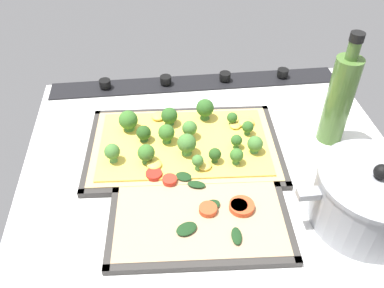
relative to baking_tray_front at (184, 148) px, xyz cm
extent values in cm
cube|color=white|center=(-5.37, 3.41, -1.87)|extent=(74.76, 62.78, 3.00)
cube|color=black|center=(-5.37, -24.48, 0.03)|extent=(71.77, 7.00, 0.80)
cylinder|color=black|center=(-27.79, -24.48, 1.33)|extent=(2.80, 2.80, 1.80)
cylinder|color=black|center=(-12.84, -24.48, 1.33)|extent=(2.80, 2.80, 1.80)
cylinder|color=black|center=(2.11, -24.48, 1.33)|extent=(2.80, 2.80, 1.80)
cylinder|color=black|center=(17.06, -24.48, 1.33)|extent=(2.80, 2.80, 1.80)
cube|color=#33302D|center=(0.00, 0.00, -0.12)|extent=(40.73, 27.66, 0.50)
cube|color=#33302D|center=(-0.76, -11.99, 0.28)|extent=(39.21, 3.68, 1.30)
cube|color=#33302D|center=(0.76, 11.99, 0.28)|extent=(39.21, 3.68, 1.30)
cube|color=#33302D|center=(-18.97, 1.20, 0.28)|extent=(2.80, 25.25, 1.30)
cube|color=#33302D|center=(18.97, -1.20, 0.28)|extent=(2.80, 25.25, 1.30)
cube|color=tan|center=(0.00, 0.00, 0.63)|extent=(38.18, 25.11, 1.00)
cube|color=#EDC64C|center=(0.00, 0.00, 1.33)|extent=(35.10, 22.65, 0.40)
cone|color=#68AD54|center=(-1.38, -1.49, 2.13)|extent=(1.69, 1.69, 1.20)
sphere|color=#427533|center=(-1.38, -1.49, 3.89)|extent=(3.07, 3.07, 3.07)
cone|color=#4D8B3F|center=(-10.84, -4.86, 1.94)|extent=(1.25, 1.25, 0.82)
sphere|color=#2D5B23|center=(-10.84, -4.86, 3.20)|extent=(2.27, 2.27, 2.27)
cone|color=#68AD54|center=(13.99, 3.97, 2.17)|extent=(1.66, 1.66, 1.27)
sphere|color=#427533|center=(13.99, 3.97, 3.93)|extent=(3.01, 3.01, 3.01)
cone|color=#5B9F46|center=(11.00, -5.50, 2.01)|extent=(2.19, 2.19, 0.94)
sphere|color=#386B28|center=(11.00, -5.50, 3.97)|extent=(3.99, 3.99, 3.99)
cone|color=#427635|center=(7.94, -1.53, 1.94)|extent=(1.65, 1.65, 0.81)
sphere|color=#264C1C|center=(7.94, -1.53, 3.47)|extent=(3.00, 3.00, 3.00)
cone|color=#68AD54|center=(-0.28, 3.37, 2.16)|extent=(2.04, 2.04, 1.24)
sphere|color=#427533|center=(-0.28, 3.37, 4.17)|extent=(3.72, 3.72, 3.72)
cone|color=#4D8B3F|center=(-13.40, -1.20, 2.00)|extent=(1.34, 1.34, 0.92)
sphere|color=#2D5B23|center=(-13.40, -1.20, 3.37)|extent=(2.43, 2.43, 2.43)
cone|color=#4D8B3F|center=(-5.22, -7.53, 2.20)|extent=(2.10, 2.10, 1.33)
sphere|color=#2D5B23|center=(-5.22, -7.53, 4.30)|extent=(3.81, 3.81, 3.81)
cone|color=#5B9F46|center=(3.39, -0.57, 2.11)|extent=(1.83, 1.83, 1.14)
sphere|color=#386B28|center=(3.39, -0.57, 3.92)|extent=(3.33, 3.33, 3.33)
cone|color=#4D8B3F|center=(-10.24, 2.77, 2.03)|extent=(1.25, 1.25, 1.00)
sphere|color=#2D5B23|center=(-10.24, 2.77, 3.38)|extent=(2.27, 2.27, 2.27)
cone|color=#5B9F46|center=(-9.38, 7.18, 2.03)|extent=(1.44, 1.44, 1.00)
sphere|color=#386B28|center=(-9.38, 7.18, 3.51)|extent=(2.63, 2.63, 2.63)
cone|color=#427635|center=(-5.17, 6.35, 2.02)|extent=(1.32, 1.32, 0.97)
sphere|color=#264C1C|center=(-5.17, 6.35, 3.40)|extent=(2.41, 2.41, 2.41)
cone|color=#68AD54|center=(-13.59, 4.41, 1.98)|extent=(1.70, 1.70, 0.89)
sphere|color=#427533|center=(-13.59, 4.41, 3.58)|extent=(3.09, 3.09, 3.09)
cone|color=#68AD54|center=(-1.86, 7.96, 2.16)|extent=(1.23, 1.23, 1.24)
sphere|color=#427533|center=(-1.86, 7.96, 3.62)|extent=(2.24, 2.24, 2.24)
cone|color=#4D8B3F|center=(2.40, -6.36, 1.98)|extent=(1.92, 1.92, 0.89)
sphere|color=#2D5B23|center=(2.40, -6.36, 3.73)|extent=(3.50, 3.50, 3.50)
cone|color=#5B9F46|center=(7.59, 4.93, 2.06)|extent=(1.82, 1.82, 1.05)
sphere|color=#386B28|center=(7.59, 4.93, 3.82)|extent=(3.30, 3.30, 3.30)
ellipsoid|color=#EDC64C|center=(-11.36, -3.73, 1.89)|extent=(3.31, 3.30, 0.84)
ellipsoid|color=#EDC64C|center=(4.65, -8.72, 2.00)|extent=(4.38, 4.37, 1.10)
ellipsoid|color=#EDC64C|center=(-13.76, -4.39, 2.09)|extent=(3.96, 3.55, 1.30)
ellipsoid|color=#EDC64C|center=(-3.31, 7.76, 1.94)|extent=(3.66, 3.66, 0.95)
ellipsoid|color=#EDC64C|center=(6.24, 6.35, 1.97)|extent=(3.30, 3.23, 1.01)
cube|color=#33302D|center=(-1.05, 15.41, -0.12)|extent=(32.36, 28.36, 0.50)
cube|color=#33302D|center=(-1.85, 2.81, 0.28)|extent=(30.74, 3.16, 1.30)
cube|color=#33302D|center=(-0.24, 28.01, 0.28)|extent=(30.74, 3.16, 1.30)
cube|color=#33302D|center=(-15.78, 16.36, 0.28)|extent=(2.89, 26.47, 1.30)
cube|color=#33302D|center=(13.69, 14.47, 0.28)|extent=(2.89, 26.47, 1.30)
cube|color=tan|center=(-1.05, 15.41, 0.58)|extent=(29.81, 25.81, 0.90)
cylinder|color=#D14723|center=(-2.41, 18.04, 1.53)|extent=(3.12, 3.12, 1.00)
cylinder|color=#D14723|center=(-8.26, 18.02, 1.53)|extent=(4.37, 4.37, 1.00)
cylinder|color=#B22319|center=(6.41, 8.63, 1.53)|extent=(3.06, 3.06, 1.00)
cylinder|color=#D14723|center=(-7.78, 18.01, 1.53)|extent=(2.95, 2.95, 1.00)
cylinder|color=red|center=(3.61, 10.40, 1.53)|extent=(2.69, 2.69, 1.00)
ellipsoid|color=#193819|center=(1.64, 21.60, 1.43)|extent=(4.38, 3.88, 0.60)
ellipsoid|color=#193819|center=(-3.35, 17.00, 1.43)|extent=(3.34, 3.02, 0.60)
ellipsoid|color=#193819|center=(0.96, 9.64, 1.43)|extent=(3.83, 3.39, 0.60)
ellipsoid|color=#193819|center=(-1.16, 11.93, 1.43)|extent=(3.68, 2.64, 0.60)
ellipsoid|color=#193819|center=(-6.21, 23.91, 1.43)|extent=(1.98, 3.58, 0.60)
cylinder|color=gray|center=(-28.79, 21.42, 4.30)|extent=(18.34, 18.34, 9.34)
cylinder|color=gray|center=(-28.79, 21.42, 9.37)|extent=(18.71, 18.71, 0.80)
sphere|color=black|center=(-28.79, 21.42, 10.97)|extent=(2.40, 2.40, 2.40)
cube|color=gray|center=(-17.82, 21.42, 7.29)|extent=(3.60, 2.00, 1.20)
cylinder|color=#476B2D|center=(-30.99, -0.12, 9.08)|extent=(5.21, 5.21, 18.88)
cylinder|color=#476B2D|center=(-30.99, -0.12, 20.27)|extent=(2.34, 2.34, 3.50)
cylinder|color=black|center=(-30.99, -0.12, 22.82)|extent=(2.60, 2.60, 1.60)
camera|label=1|loc=(5.37, 62.41, 55.26)|focal=37.97mm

